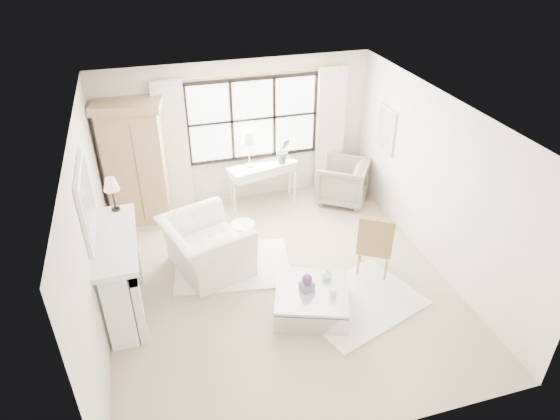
{
  "coord_description": "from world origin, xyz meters",
  "views": [
    {
      "loc": [
        -1.65,
        -5.74,
        4.95
      ],
      "look_at": [
        0.08,
        0.2,
        1.16
      ],
      "focal_mm": 32.0,
      "sensor_mm": 36.0,
      "label": 1
    }
  ],
  "objects_px": {
    "club_armchair": "(206,247)",
    "coffee_table": "(311,301)",
    "armoire": "(136,162)",
    "console_table": "(263,183)"
  },
  "relations": [
    {
      "from": "armoire",
      "to": "console_table",
      "type": "bearing_deg",
      "value": 9.09
    },
    {
      "from": "armoire",
      "to": "club_armchair",
      "type": "xyz_separation_m",
      "value": [
        0.88,
        -1.84,
        -0.72
      ]
    },
    {
      "from": "console_table",
      "to": "club_armchair",
      "type": "relative_size",
      "value": 1.05
    },
    {
      "from": "armoire",
      "to": "club_armchair",
      "type": "distance_m",
      "value": 2.16
    },
    {
      "from": "club_armchair",
      "to": "coffee_table",
      "type": "bearing_deg",
      "value": -154.69
    },
    {
      "from": "club_armchair",
      "to": "coffee_table",
      "type": "relative_size",
      "value": 1.02
    },
    {
      "from": "console_table",
      "to": "coffee_table",
      "type": "bearing_deg",
      "value": -105.97
    },
    {
      "from": "console_table",
      "to": "coffee_table",
      "type": "xyz_separation_m",
      "value": [
        -0.12,
        -3.18,
        -0.22
      ]
    },
    {
      "from": "club_armchair",
      "to": "armoire",
      "type": "bearing_deg",
      "value": 8.41
    },
    {
      "from": "armoire",
      "to": "coffee_table",
      "type": "bearing_deg",
      "value": -46.18
    }
  ]
}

